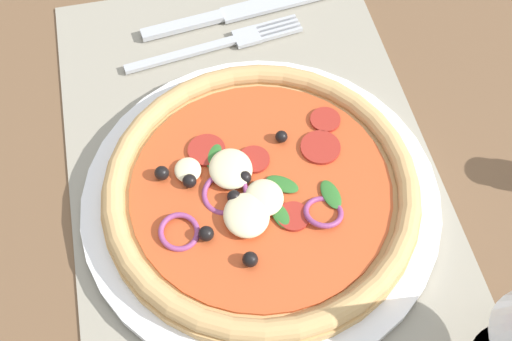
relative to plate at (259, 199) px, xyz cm
name	(u,v)px	position (x,y,z in cm)	size (l,w,h in cm)	color
ground_plane	(254,185)	(-2.75, 0.15, -2.10)	(190.00, 140.00, 2.40)	brown
placemat	(254,176)	(-2.75, 0.15, -0.70)	(48.84, 31.52, 0.40)	gray
plate	(259,199)	(0.00, 0.00, 0.00)	(29.82, 29.82, 1.00)	white
pizza	(259,190)	(0.01, -0.05, 1.59)	(26.13, 26.13, 2.52)	tan
fork	(224,43)	(-18.26, 0.50, -0.28)	(4.02, 18.03, 0.44)	#B2B5BA
knife	(239,12)	(-22.14, 2.81, -0.25)	(4.13, 20.05, 0.62)	#B2B5BA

